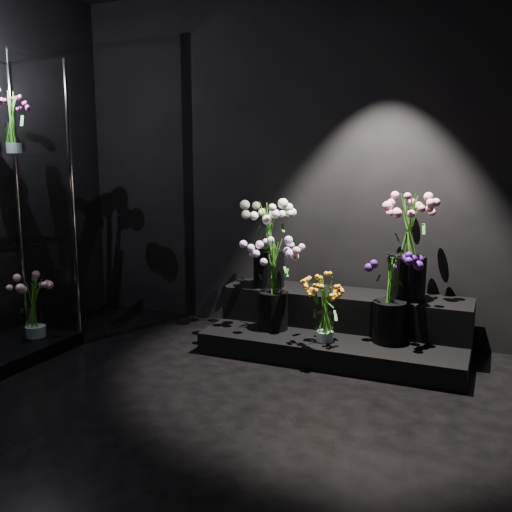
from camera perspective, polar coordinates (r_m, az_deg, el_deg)
The scene contains 10 objects.
floor at distance 3.23m, azimuth -8.32°, elevation -16.87°, with size 4.00×4.00×0.00m, color black.
wall_back at distance 4.70m, azimuth 4.22°, elevation 9.35°, with size 4.00×4.00×0.00m, color black.
display_riser at distance 4.39m, azimuth 8.35°, elevation -7.04°, with size 1.88×0.84×0.42m.
bouquet_orange_bells at distance 4.04m, azimuth 6.95°, elevation -5.16°, with size 0.31×0.31×0.48m.
bouquet_lilac at distance 4.26m, azimuth 1.75°, elevation -2.02°, with size 0.49×0.49×0.70m.
bouquet_purple at distance 4.07m, azimuth 13.30°, elevation -3.36°, with size 0.42×0.42×0.66m.
bouquet_cream_roses at distance 4.51m, azimuth 1.31°, elevation 2.02°, with size 0.47×0.47×0.69m.
bouquet_pink_roses at distance 4.24m, azimuth 15.00°, elevation 1.39°, with size 0.46×0.46×0.76m.
bouquet_case_magenta at distance 4.42m, azimuth -23.22°, elevation 12.27°, with size 0.24×0.24×0.42m.
bouquet_case_base_pink at distance 4.60m, azimuth -21.33°, elevation -4.59°, with size 0.35×0.35×0.48m.
Camera 1 is at (1.53, -2.44, 1.46)m, focal length 40.00 mm.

